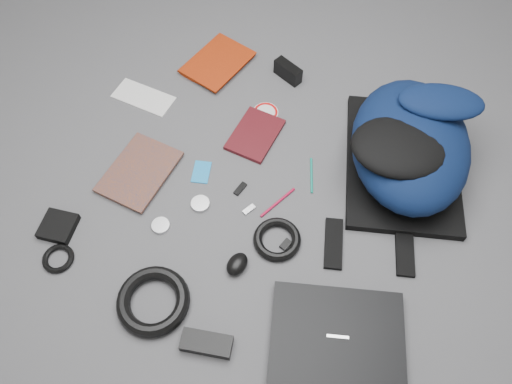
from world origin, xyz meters
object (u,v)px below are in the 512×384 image
at_px(dvd_case, 255,135).
at_px(mouse, 237,264).
at_px(backpack, 410,144).
at_px(laptop, 337,338).
at_px(power_brick, 207,343).
at_px(pouch, 58,226).
at_px(compact_camera, 288,71).
at_px(comic_book, 116,161).
at_px(textbook_red, 199,52).

bearing_deg(dvd_case, mouse, -69.47).
relative_size(backpack, laptop, 1.58).
xyz_separation_m(power_brick, pouch, (-0.56, 0.11, -0.00)).
height_order(backpack, pouch, backpack).
distance_m(dvd_case, pouch, 0.68).
distance_m(compact_camera, pouch, 0.93).
distance_m(laptop, dvd_case, 0.71).
height_order(backpack, power_brick, backpack).
distance_m(comic_book, compact_camera, 0.68).
bearing_deg(dvd_case, pouch, -122.82).
relative_size(laptop, pouch, 3.59).
xyz_separation_m(compact_camera, mouse, (0.16, -0.73, -0.01)).
bearing_deg(compact_camera, pouch, -93.68).
distance_m(backpack, textbook_red, 0.85).
relative_size(compact_camera, pouch, 1.10).
xyz_separation_m(textbook_red, power_brick, (0.53, -0.93, 0.00)).
distance_m(backpack, power_brick, 0.83).
distance_m(backpack, comic_book, 0.92).
bearing_deg(laptop, textbook_red, 117.63).
distance_m(laptop, compact_camera, 0.94).
bearing_deg(compact_camera, comic_book, -101.18).
bearing_deg(backpack, textbook_red, 150.24).
height_order(compact_camera, pouch, compact_camera).
distance_m(backpack, laptop, 0.62).
distance_m(laptop, pouch, 0.87).
distance_m(backpack, dvd_case, 0.50).
bearing_deg(pouch, laptop, 2.80).
relative_size(textbook_red, power_brick, 1.80).
distance_m(backpack, compact_camera, 0.53).
height_order(comic_book, dvd_case, comic_book).
bearing_deg(dvd_case, laptop, -45.64).
height_order(backpack, mouse, backpack).
height_order(textbook_red, power_brick, power_brick).
bearing_deg(textbook_red, dvd_case, -24.31).
xyz_separation_m(compact_camera, pouch, (-0.37, -0.85, -0.02)).
bearing_deg(power_brick, pouch, 153.57).
bearing_deg(dvd_case, textbook_red, 145.80).
relative_size(comic_book, pouch, 2.58).
distance_m(textbook_red, compact_camera, 0.35).
xyz_separation_m(backpack, laptop, (0.01, -0.61, -0.10)).
xyz_separation_m(comic_book, power_brick, (0.54, -0.39, 0.01)).
relative_size(comic_book, dvd_case, 1.30).
bearing_deg(power_brick, textbook_red, 104.89).
distance_m(comic_book, dvd_case, 0.46).
bearing_deg(dvd_case, backpack, 12.61).
bearing_deg(textbook_red, laptop, -31.42).
xyz_separation_m(dvd_case, power_brick, (0.18, -0.68, 0.01)).
relative_size(laptop, power_brick, 2.60).
relative_size(backpack, pouch, 5.66).
bearing_deg(mouse, pouch, -160.48).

